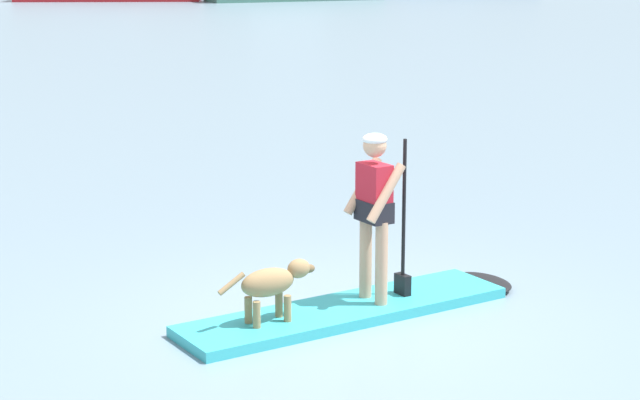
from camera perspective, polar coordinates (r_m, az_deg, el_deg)
The scene contains 4 objects.
ground_plane at distance 10.48m, azimuth 1.29°, elevation -6.01°, with size 400.00×400.00×0.00m, color gray.
paddleboard at distance 10.59m, azimuth 2.32°, elevation -5.54°, with size 3.65×1.89×0.10m.
person_paddler at distance 10.37m, azimuth 2.88°, elevation -0.26°, with size 0.67×0.58×1.62m.
dog at distance 9.94m, azimuth -2.47°, elevation -4.31°, with size 0.96×0.41×0.54m.
Camera 1 is at (-2.54, -9.57, 3.44)m, focal length 62.01 mm.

